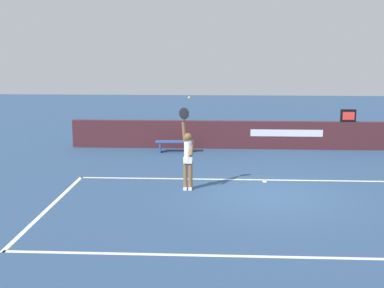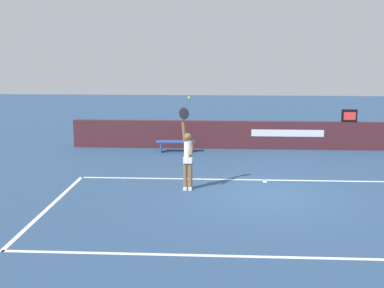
{
  "view_description": "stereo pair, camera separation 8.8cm",
  "coord_description": "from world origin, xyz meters",
  "px_view_note": "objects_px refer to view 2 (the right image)",
  "views": [
    {
      "loc": [
        -1.42,
        -13.89,
        4.03
      ],
      "look_at": [
        -2.18,
        0.74,
        1.28
      ],
      "focal_mm": 48.39,
      "sensor_mm": 36.0,
      "label": 1
    },
    {
      "loc": [
        -1.33,
        -13.88,
        4.03
      ],
      "look_at": [
        -2.18,
        0.74,
        1.28
      ],
      "focal_mm": 48.39,
      "sensor_mm": 36.0,
      "label": 2
    }
  ],
  "objects_px": {
    "speed_display": "(349,116)",
    "tennis_player": "(188,156)",
    "courtside_bench_near": "(175,144)",
    "tennis_ball": "(189,98)"
  },
  "relations": [
    {
      "from": "courtside_bench_near",
      "to": "speed_display",
      "type": "bearing_deg",
      "value": 7.54
    },
    {
      "from": "speed_display",
      "to": "tennis_player",
      "type": "bearing_deg",
      "value": -133.96
    },
    {
      "from": "courtside_bench_near",
      "to": "tennis_player",
      "type": "bearing_deg",
      "value": -81.08
    },
    {
      "from": "speed_display",
      "to": "tennis_ball",
      "type": "bearing_deg",
      "value": -133.17
    },
    {
      "from": "tennis_ball",
      "to": "courtside_bench_near",
      "type": "height_order",
      "value": "tennis_ball"
    },
    {
      "from": "tennis_player",
      "to": "speed_display",
      "type": "bearing_deg",
      "value": 46.04
    },
    {
      "from": "tennis_ball",
      "to": "courtside_bench_near",
      "type": "distance_m",
      "value": 5.96
    },
    {
      "from": "tennis_ball",
      "to": "courtside_bench_near",
      "type": "bearing_deg",
      "value": 99.24
    },
    {
      "from": "tennis_player",
      "to": "tennis_ball",
      "type": "xyz_separation_m",
      "value": [
        0.05,
        -0.12,
        1.67
      ]
    },
    {
      "from": "speed_display",
      "to": "tennis_player",
      "type": "xyz_separation_m",
      "value": [
        -5.98,
        -6.2,
        -0.38
      ]
    }
  ]
}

